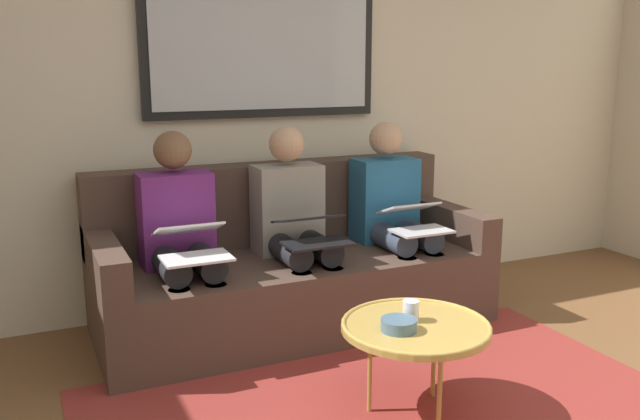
{
  "coord_description": "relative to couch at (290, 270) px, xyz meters",
  "views": [
    {
      "loc": [
        1.4,
        1.34,
        1.48
      ],
      "look_at": [
        0.0,
        -1.7,
        0.75
      ],
      "focal_mm": 37.69,
      "sensor_mm": 36.0,
      "label": 1
    }
  ],
  "objects": [
    {
      "name": "wall_rear",
      "position": [
        0.0,
        -0.48,
        0.99
      ],
      "size": [
        6.0,
        0.12,
        2.6
      ],
      "primitive_type": "cube",
      "color": "beige",
      "rests_on": "ground_plane"
    },
    {
      "name": "person_left",
      "position": [
        -0.64,
        0.07,
        0.3
      ],
      "size": [
        0.38,
        0.58,
        1.14
      ],
      "color": "#235B84",
      "rests_on": "couch"
    },
    {
      "name": "laptop_silver",
      "position": [
        -0.64,
        0.31,
        0.31
      ],
      "size": [
        0.32,
        0.35,
        0.15
      ],
      "color": "silver"
    },
    {
      "name": "person_middle",
      "position": [
        0.0,
        0.07,
        0.3
      ],
      "size": [
        0.38,
        0.58,
        1.14
      ],
      "color": "gray",
      "rests_on": "couch"
    },
    {
      "name": "person_right",
      "position": [
        0.64,
        0.07,
        0.3
      ],
      "size": [
        0.38,
        0.58,
        1.14
      ],
      "color": "#66236B",
      "rests_on": "couch"
    },
    {
      "name": "framed_mirror",
      "position": [
        0.0,
        -0.39,
        1.24
      ],
      "size": [
        1.45,
        0.05,
        0.77
      ],
      "color": "black"
    },
    {
      "name": "bowl",
      "position": [
        0.02,
        1.24,
        0.12
      ],
      "size": [
        0.15,
        0.15,
        0.05
      ],
      "primitive_type": "cylinder",
      "color": "slate",
      "rests_on": "coffee_table"
    },
    {
      "name": "laptop_black",
      "position": [
        0.0,
        0.32,
        0.31
      ],
      "size": [
        0.35,
        0.33,
        0.14
      ],
      "color": "black"
    },
    {
      "name": "couch",
      "position": [
        0.0,
        0.0,
        0.0
      ],
      "size": [
        2.2,
        0.9,
        0.9
      ],
      "color": "#4C382D",
      "rests_on": "ground_plane"
    },
    {
      "name": "laptop_white",
      "position": [
        0.64,
        0.3,
        0.32
      ],
      "size": [
        0.33,
        0.37,
        0.16
      ],
      "color": "white"
    },
    {
      "name": "coffee_table",
      "position": [
        -0.07,
        1.22,
        0.09
      ],
      "size": [
        0.63,
        0.63,
        0.42
      ],
      "color": "tan",
      "rests_on": "ground_plane"
    },
    {
      "name": "cup",
      "position": [
        -0.08,
        1.17,
        0.14
      ],
      "size": [
        0.07,
        0.07,
        0.09
      ],
      "primitive_type": "cylinder",
      "color": "silver",
      "rests_on": "coffee_table"
    }
  ]
}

